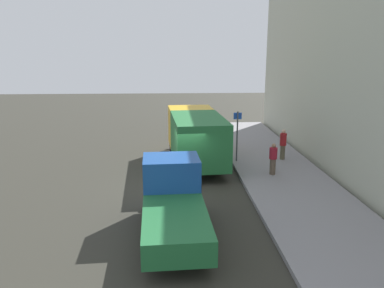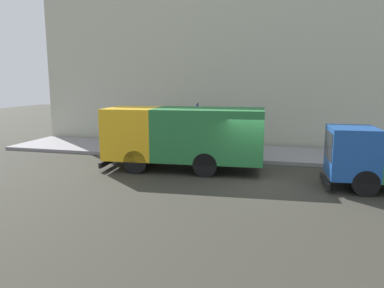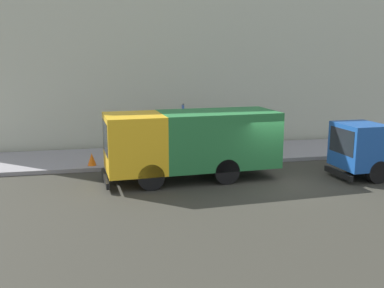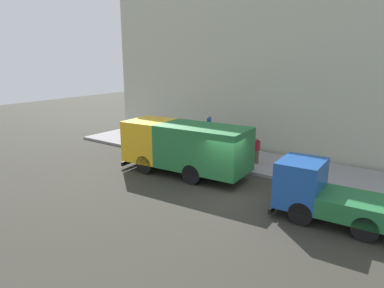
% 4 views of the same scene
% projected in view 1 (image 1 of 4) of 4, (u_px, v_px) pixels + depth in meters
% --- Properties ---
extents(ground, '(80.00, 80.00, 0.00)m').
position_uv_depth(ground, '(179.00, 185.00, 17.89)').
color(ground, '#313028').
extents(sidewalk, '(4.34, 30.00, 0.18)m').
position_uv_depth(sidewalk, '(288.00, 181.00, 18.14)').
color(sidewalk, gray).
rests_on(sidewalk, ground).
extents(building_facade, '(0.50, 30.00, 11.44)m').
position_uv_depth(building_facade, '(354.00, 60.00, 16.94)').
color(building_facade, '#B5B8A2').
rests_on(building_facade, ground).
extents(large_utility_truck, '(3.02, 7.38, 2.83)m').
position_uv_depth(large_utility_truck, '(195.00, 135.00, 20.89)').
color(large_utility_truck, gold).
rests_on(large_utility_truck, ground).
extents(small_flatbed_truck, '(2.28, 5.45, 2.35)m').
position_uv_depth(small_flatbed_truck, '(173.00, 202.00, 13.06)').
color(small_flatbed_truck, '#1A4A9A').
rests_on(small_flatbed_truck, ground).
extents(pedestrian_walking, '(0.41, 0.41, 1.71)m').
position_uv_depth(pedestrian_walking, '(283.00, 144.00, 21.33)').
color(pedestrian_walking, brown).
rests_on(pedestrian_walking, sidewalk).
extents(pedestrian_standing, '(0.47, 0.47, 1.57)m').
position_uv_depth(pedestrian_standing, '(273.00, 158.00, 18.73)').
color(pedestrian_standing, brown).
rests_on(pedestrian_standing, sidewalk).
extents(traffic_cone_orange, '(0.40, 0.40, 0.57)m').
position_uv_depth(traffic_cone_orange, '(230.00, 139.00, 25.30)').
color(traffic_cone_orange, orange).
rests_on(traffic_cone_orange, sidewalk).
extents(street_sign_post, '(0.44, 0.08, 2.77)m').
position_uv_depth(street_sign_post, '(237.00, 132.00, 20.87)').
color(street_sign_post, '#4C5156').
rests_on(street_sign_post, sidewalk).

